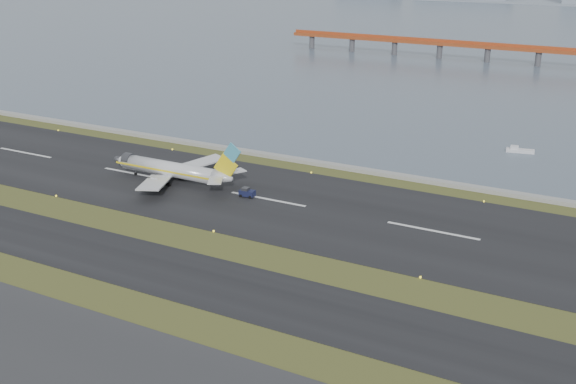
% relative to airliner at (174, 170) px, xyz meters
% --- Properties ---
extents(ground, '(1000.00, 1000.00, 0.00)m').
position_rel_airliner_xyz_m(ground, '(26.47, -29.12, -3.46)').
color(ground, '#384D1B').
rests_on(ground, ground).
extents(taxiway_strip, '(1000.00, 18.00, 0.10)m').
position_rel_airliner_xyz_m(taxiway_strip, '(26.47, -41.12, -3.41)').
color(taxiway_strip, black).
rests_on(taxiway_strip, ground).
extents(runway_strip, '(1000.00, 45.00, 0.10)m').
position_rel_airliner_xyz_m(runway_strip, '(26.47, 0.88, -3.41)').
color(runway_strip, black).
rests_on(runway_strip, ground).
extents(seawall, '(1000.00, 2.50, 1.00)m').
position_rel_airliner_xyz_m(seawall, '(26.47, 30.88, -2.96)').
color(seawall, '#989893').
rests_on(seawall, ground).
extents(bay_water, '(1400.00, 800.00, 1.30)m').
position_rel_airliner_xyz_m(bay_water, '(26.47, 430.88, -3.46)').
color(bay_water, '#455563').
rests_on(bay_water, ground).
extents(red_pier, '(260.00, 5.00, 10.20)m').
position_rel_airliner_xyz_m(red_pier, '(46.47, 220.88, 3.82)').
color(red_pier, '#A6431C').
rests_on(red_pier, ground).
extents(airliner, '(38.52, 32.89, 12.80)m').
position_rel_airliner_xyz_m(airliner, '(0.00, 0.00, 0.00)').
color(airliner, silver).
rests_on(airliner, ground).
extents(pushback_tug, '(3.76, 2.39, 2.32)m').
position_rel_airliner_xyz_m(pushback_tug, '(21.26, 0.02, -2.33)').
color(pushback_tug, '#15193A').
rests_on(pushback_tug, ground).
extents(workboat_near, '(8.09, 3.83, 1.89)m').
position_rel_airliner_xyz_m(workboat_near, '(69.85, 69.19, -2.86)').
color(workboat_near, silver).
rests_on(workboat_near, ground).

